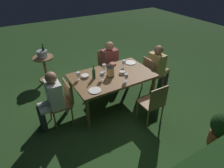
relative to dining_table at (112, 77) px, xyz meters
name	(u,v)px	position (x,y,z in m)	size (l,w,h in m)	color
ground_plane	(112,103)	(0.00, 0.00, -0.69)	(16.00, 16.00, 0.00)	#26471E
dining_table	(112,77)	(0.00, 0.00, 0.00)	(1.69, 1.03, 0.74)	brown
chair_head_near	(151,73)	(-1.09, 0.00, -0.20)	(0.40, 0.42, 0.87)	#937047
person_in_mustard	(158,65)	(-1.29, 0.00, -0.05)	(0.48, 0.38, 1.15)	tan
chair_side_left_a	(107,65)	(-0.38, -0.90, -0.20)	(0.42, 0.40, 0.87)	#937047
person_in_rust	(111,63)	(-0.38, -0.71, -0.05)	(0.38, 0.47, 1.15)	#9E4C47
chair_side_right_a	(153,102)	(-0.38, 0.90, -0.20)	(0.42, 0.40, 0.87)	#937047
chair_head_far	(63,101)	(1.09, 0.00, -0.20)	(0.40, 0.42, 0.87)	#937047
person_in_cream	(51,98)	(1.29, 0.00, -0.05)	(0.48, 0.38, 1.15)	white
lantern_centerpiece	(110,70)	(0.06, 0.03, 0.20)	(0.15, 0.15, 0.27)	black
green_bottle_on_table	(94,74)	(0.38, -0.07, 0.16)	(0.07, 0.07, 0.29)	#1E5B2D
wine_glass_a	(124,62)	(-0.40, -0.17, 0.17)	(0.08, 0.08, 0.17)	silver
wine_glass_b	(78,75)	(0.67, -0.17, 0.17)	(0.08, 0.08, 0.17)	silver
wine_glass_c	(102,75)	(0.27, 0.07, 0.17)	(0.08, 0.08, 0.17)	silver
wine_glass_d	(126,76)	(-0.11, 0.36, 0.17)	(0.08, 0.08, 0.17)	silver
wine_glass_e	(104,66)	(0.06, -0.22, 0.17)	(0.08, 0.08, 0.17)	silver
plate_a	(130,63)	(-0.66, -0.27, 0.06)	(0.25, 0.25, 0.01)	white
plate_b	(95,90)	(0.56, 0.35, 0.06)	(0.23, 0.23, 0.01)	white
bowl_olives	(85,76)	(0.52, -0.20, 0.08)	(0.16, 0.16, 0.05)	silver
bowl_bread	(122,73)	(-0.21, 0.07, 0.08)	(0.12, 0.12, 0.06)	#BCAD8E
bowl_salad	(113,64)	(-0.25, -0.39, 0.08)	(0.15, 0.15, 0.04)	#9E5138
side_table	(45,65)	(1.00, -1.81, -0.24)	(0.52, 0.52, 0.67)	#937047
ice_bucket	(42,53)	(1.00, -1.81, 0.08)	(0.26, 0.26, 0.34)	#B2B7BF
potted_plant_corner	(223,129)	(-1.05, 1.94, -0.34)	(0.44, 0.44, 0.66)	brown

